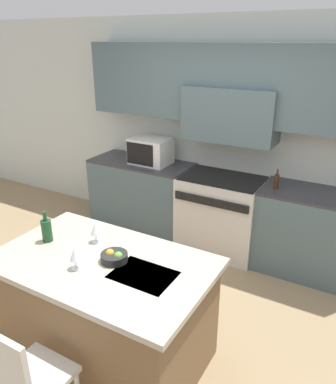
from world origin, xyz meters
TOP-DOWN VIEW (x-y plane):
  - ground_plane at (0.00, 0.00)m, footprint 10.00×10.00m
  - back_cabinetry at (0.00, 1.88)m, footprint 10.00×0.46m
  - back_counter at (0.00, 1.64)m, footprint 3.65×0.62m
  - range_stove at (0.00, 1.61)m, footprint 0.96×0.70m
  - microwave at (-1.00, 1.63)m, footprint 0.49×0.38m
  - kitchen_island at (-0.14, -0.43)m, footprint 1.65×1.00m
  - island_chair at (-0.12, -1.24)m, footprint 0.42×0.40m
  - wine_bottle at (-0.70, -0.42)m, footprint 0.08×0.08m
  - wine_glass_near at (-0.23, -0.60)m, footprint 0.08×0.08m
  - wine_glass_far at (-0.35, -0.24)m, footprint 0.08×0.08m
  - fruit_bowl at (-0.05, -0.39)m, footprint 0.20×0.20m
  - oil_bottle_on_counter at (0.63, 1.56)m, footprint 0.06×0.06m

SIDE VIEW (x-z plane):
  - ground_plane at x=0.00m, z-range 0.00..0.00m
  - kitchen_island at x=-0.14m, z-range 0.00..0.91m
  - range_stove at x=0.00m, z-range 0.00..0.94m
  - back_counter at x=0.00m, z-range 0.00..0.94m
  - island_chair at x=-0.12m, z-range 0.06..1.01m
  - fruit_bowl at x=-0.05m, z-range 0.90..0.99m
  - wine_bottle at x=-0.70m, z-range 0.88..1.14m
  - wine_glass_near at x=-0.23m, z-range 0.94..1.11m
  - wine_glass_far at x=-0.35m, z-range 0.94..1.11m
  - oil_bottle_on_counter at x=0.63m, z-range 0.92..1.14m
  - microwave at x=-1.00m, z-range 0.94..1.27m
  - back_cabinetry at x=0.00m, z-range 0.25..2.95m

